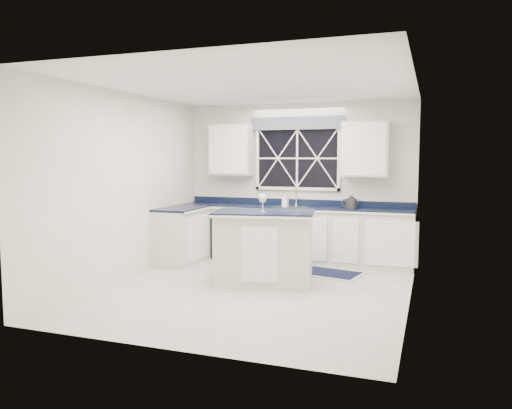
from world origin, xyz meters
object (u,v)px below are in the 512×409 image
at_px(island, 264,247).
at_px(kettle, 351,202).
at_px(faucet, 296,196).
at_px(soap_bottle, 285,199).
at_px(dishwasher, 233,234).
at_px(wine_glass, 263,199).

height_order(island, kettle, kettle).
distance_m(faucet, soap_bottle, 0.21).
bearing_deg(dishwasher, wine_glass, -56.06).
xyz_separation_m(island, kettle, (0.95, 1.60, 0.53)).
relative_size(faucet, island, 0.20).
bearing_deg(soap_bottle, dishwasher, -166.27).
bearing_deg(faucet, wine_glass, -89.17).
relative_size(faucet, soap_bottle, 1.45).
relative_size(kettle, soap_bottle, 1.48).
distance_m(island, kettle, 1.94).
height_order(dishwasher, faucet, faucet).
bearing_deg(dishwasher, kettle, 0.02).
bearing_deg(island, dishwasher, 114.71).
bearing_deg(kettle, faucet, 166.69).
xyz_separation_m(dishwasher, wine_glass, (1.13, -1.67, 0.80)).
height_order(dishwasher, kettle, kettle).
distance_m(dishwasher, faucet, 1.31).
distance_m(island, soap_bottle, 1.91).
distance_m(kettle, wine_glass, 1.93).
height_order(kettle, soap_bottle, kettle).
xyz_separation_m(faucet, wine_glass, (0.03, -1.87, 0.11)).
bearing_deg(island, wine_glass, -99.04).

